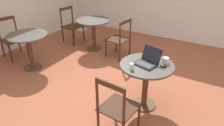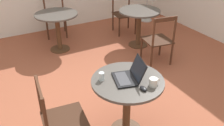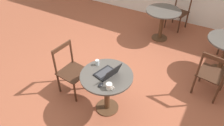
% 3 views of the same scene
% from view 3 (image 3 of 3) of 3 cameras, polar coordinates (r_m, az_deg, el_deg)
% --- Properties ---
extents(ground_plane, '(16.00, 16.00, 0.00)m').
position_cam_3_polar(ground_plane, '(4.11, 1.39, -6.60)').
color(ground_plane, '#9E5138').
extents(cafe_table_near, '(0.80, 0.80, 0.75)m').
position_cam_3_polar(cafe_table_near, '(3.37, -1.38, -5.25)').
color(cafe_table_near, '#51331E').
rests_on(cafe_table_near, ground_plane).
extents(cafe_table_far, '(0.80, 0.80, 0.75)m').
position_cam_3_polar(cafe_table_far, '(5.33, 13.09, 11.66)').
color(cafe_table_far, '#51331E').
rests_on(cafe_table_far, ground_plane).
extents(chair_near_left, '(0.49, 0.49, 0.92)m').
position_cam_3_polar(chair_near_left, '(3.87, -10.63, -1.91)').
color(chair_near_left, '#472819').
rests_on(chair_near_left, ground_plane).
extents(chair_mid_front, '(0.51, 0.51, 0.92)m').
position_cam_3_polar(chair_mid_front, '(4.09, 24.55, -2.77)').
color(chair_mid_front, '#472819').
rests_on(chair_mid_front, ground_plane).
extents(chair_far_back, '(0.54, 0.54, 0.92)m').
position_cam_3_polar(chair_far_back, '(6.03, 17.07, 12.80)').
color(chair_far_back, '#472819').
rests_on(chair_far_back, ground_plane).
extents(laptop, '(0.38, 0.38, 0.23)m').
position_cam_3_polar(laptop, '(3.23, -1.13, -2.59)').
color(laptop, black).
rests_on(laptop, cafe_table_near).
extents(mouse, '(0.06, 0.10, 0.03)m').
position_cam_3_polar(mouse, '(3.09, -2.95, -5.71)').
color(mouse, black).
rests_on(mouse, cafe_table_near).
extents(mug, '(0.13, 0.09, 0.09)m').
position_cam_3_polar(mug, '(3.03, -0.72, -6.08)').
color(mug, silver).
rests_on(mug, cafe_table_near).
extents(drinking_glass, '(0.06, 0.06, 0.09)m').
position_cam_3_polar(drinking_glass, '(3.42, -3.85, 0.13)').
color(drinking_glass, silver).
rests_on(drinking_glass, cafe_table_near).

